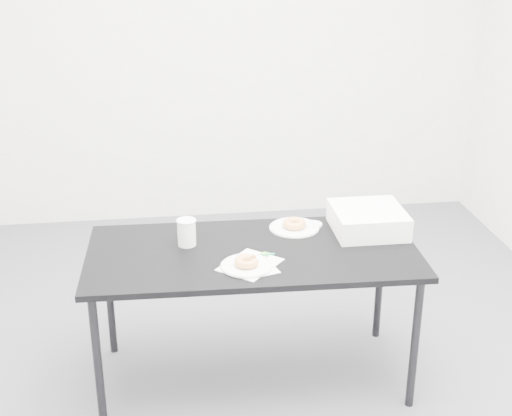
{
  "coord_description": "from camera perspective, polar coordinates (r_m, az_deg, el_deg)",
  "views": [
    {
      "loc": [
        -0.3,
        -2.98,
        2.1
      ],
      "look_at": [
        0.11,
        0.02,
        0.85
      ],
      "focal_mm": 50.0,
      "sensor_mm": 36.0,
      "label": 1
    }
  ],
  "objects": [
    {
      "name": "floor",
      "position": [
        3.66,
        -1.65,
        -12.65
      ],
      "size": [
        4.0,
        4.0,
        0.0
      ],
      "primitive_type": "plane",
      "color": "#525257",
      "rests_on": "ground"
    },
    {
      "name": "donut_far",
      "position": [
        3.47,
        3.08,
        -1.25
      ],
      "size": [
        0.14,
        0.14,
        0.04
      ],
      "primitive_type": "torus",
      "rotation": [
        0.0,
        0.0,
        -0.32
      ],
      "color": "#DE8E46",
      "rests_on": "plate_far"
    },
    {
      "name": "table",
      "position": [
        3.27,
        -0.26,
        -4.21
      ],
      "size": [
        1.53,
        0.75,
        0.69
      ],
      "rotation": [
        0.0,
        0.0,
        -0.03
      ],
      "color": "black",
      "rests_on": "floor"
    },
    {
      "name": "donut_near",
      "position": [
        3.09,
        -0.75,
        -4.3
      ],
      "size": [
        0.12,
        0.12,
        0.04
      ],
      "primitive_type": "torus",
      "rotation": [
        0.0,
        0.0,
        0.15
      ],
      "color": "#DE8E46",
      "rests_on": "plate_near"
    },
    {
      "name": "wall_back",
      "position": [
        5.05,
        -4.33,
        13.76
      ],
      "size": [
        4.0,
        0.02,
        2.7
      ],
      "primitive_type": "cube",
      "color": "white",
      "rests_on": "floor"
    },
    {
      "name": "napkin",
      "position": [
        3.08,
        0.03,
        -4.85
      ],
      "size": [
        0.2,
        0.2,
        0.0
      ],
      "primitive_type": "cube",
      "rotation": [
        0.0,
        0.0,
        0.29
      ],
      "color": "silver",
      "rests_on": "table"
    },
    {
      "name": "plate_far",
      "position": [
        3.48,
        3.07,
        -1.59
      ],
      "size": [
        0.24,
        0.24,
        0.01
      ],
      "primitive_type": "cylinder",
      "color": "white",
      "rests_on": "table"
    },
    {
      "name": "pen",
      "position": [
        3.19,
        0.46,
        -3.77
      ],
      "size": [
        0.12,
        0.01,
        0.01
      ],
      "primitive_type": "cylinder",
      "rotation": [
        0.0,
        1.57,
        0.04
      ],
      "color": "#0B815E",
      "rests_on": "scorecard"
    },
    {
      "name": "coffee_cup",
      "position": [
        3.29,
        -5.57,
        -1.95
      ],
      "size": [
        0.08,
        0.08,
        0.13
      ],
      "primitive_type": "cylinder",
      "color": "white",
      "rests_on": "table"
    },
    {
      "name": "bakery_box",
      "position": [
        3.47,
        8.95,
        -0.94
      ],
      "size": [
        0.34,
        0.34,
        0.11
      ],
      "primitive_type": "cube",
      "rotation": [
        0.0,
        0.0,
        -0.01
      ],
      "color": "white",
      "rests_on": "table"
    },
    {
      "name": "logo_patch",
      "position": [
        3.21,
        0.79,
        -3.72
      ],
      "size": [
        0.06,
        0.06,
        0.0
      ],
      "primitive_type": "cube",
      "rotation": [
        0.0,
        0.0,
        -0.71
      ],
      "color": "green",
      "rests_on": "scorecard"
    },
    {
      "name": "scorecard",
      "position": [
        3.12,
        -0.48,
        -4.55
      ],
      "size": [
        0.32,
        0.33,
        0.0
      ],
      "primitive_type": "cube",
      "rotation": [
        0.0,
        0.0,
        -0.71
      ],
      "color": "silver",
      "rests_on": "table"
    },
    {
      "name": "plate_near",
      "position": [
        3.1,
        -0.75,
        -4.64
      ],
      "size": [
        0.23,
        0.23,
        0.01
      ],
      "primitive_type": "cylinder",
      "color": "white",
      "rests_on": "napkin"
    },
    {
      "name": "cup_lid",
      "position": [
        3.51,
        4.62,
        -1.33
      ],
      "size": [
        0.08,
        0.08,
        0.01
      ],
      "primitive_type": "cylinder",
      "color": "silver",
      "rests_on": "table"
    }
  ]
}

